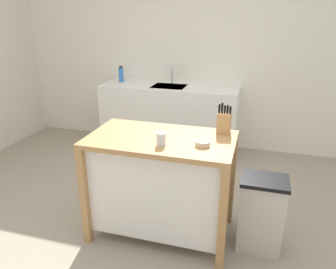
{
  "coord_description": "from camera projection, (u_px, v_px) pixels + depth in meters",
  "views": [
    {
      "loc": [
        0.78,
        -2.13,
        1.81
      ],
      "look_at": [
        0.06,
        0.32,
        0.84
      ],
      "focal_mm": 34.13,
      "sensor_mm": 36.0,
      "label": 1
    }
  ],
  "objects": [
    {
      "name": "wall_back",
      "position": [
        204.0,
        54.0,
        4.34
      ],
      "size": [
        5.4,
        0.1,
        2.6
      ],
      "primitive_type": "cube",
      "color": "silver",
      "rests_on": "ground"
    },
    {
      "name": "sink_counter",
      "position": [
        169.0,
        118.0,
        4.42
      ],
      "size": [
        1.84,
        0.6,
        0.91
      ],
      "color": "white",
      "rests_on": "ground"
    },
    {
      "name": "ground_plane",
      "position": [
        150.0,
        237.0,
        2.76
      ],
      "size": [
        6.4,
        6.4,
        0.0
      ],
      "primitive_type": "plane",
      "color": "gray",
      "rests_on": "ground"
    },
    {
      "name": "sink_faucet",
      "position": [
        172.0,
        76.0,
        4.35
      ],
      "size": [
        0.02,
        0.02,
        0.22
      ],
      "color": "#B7BCC1",
      "rests_on": "sink_counter"
    },
    {
      "name": "kitchen_island",
      "position": [
        161.0,
        181.0,
        2.67
      ],
      "size": [
        1.17,
        0.67,
        0.89
      ],
      "color": "#AD7F4C",
      "rests_on": "ground"
    },
    {
      "name": "knife_block",
      "position": [
        224.0,
        122.0,
        2.59
      ],
      "size": [
        0.11,
        0.09,
        0.25
      ],
      "color": "tan",
      "rests_on": "kitchen_island"
    },
    {
      "name": "bottle_dish_soap",
      "position": [
        121.0,
        74.0,
        4.47
      ],
      "size": [
        0.07,
        0.07,
        0.22
      ],
      "color": "blue",
      "rests_on": "sink_counter"
    },
    {
      "name": "drinking_cup",
      "position": [
        161.0,
        139.0,
        2.36
      ],
      "size": [
        0.07,
        0.07,
        0.1
      ],
      "color": "silver",
      "rests_on": "kitchen_island"
    },
    {
      "name": "trash_bin",
      "position": [
        261.0,
        214.0,
        2.54
      ],
      "size": [
        0.36,
        0.28,
        0.63
      ],
      "color": "#B7B2A8",
      "rests_on": "ground"
    },
    {
      "name": "bowl_ceramic_small",
      "position": [
        203.0,
        143.0,
        2.36
      ],
      "size": [
        0.11,
        0.11,
        0.04
      ],
      "color": "beige",
      "rests_on": "kitchen_island"
    }
  ]
}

